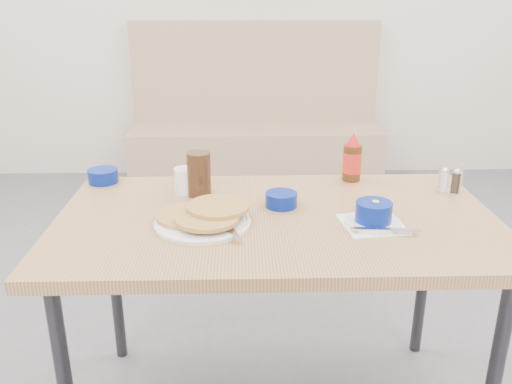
{
  "coord_description": "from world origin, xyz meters",
  "views": [
    {
      "loc": [
        -0.11,
        -1.34,
        1.44
      ],
      "look_at": [
        -0.06,
        0.31,
        0.82
      ],
      "focal_mm": 38.0,
      "sensor_mm": 36.0,
      "label": 1
    }
  ],
  "objects_px": {
    "dining_table": "(276,234)",
    "condiment_caddy": "(450,182)",
    "pancake_plate": "(204,218)",
    "grits_setting": "(374,215)",
    "butter_bowl": "(281,200)",
    "amber_tumbler": "(199,174)",
    "creamer_bowl": "(103,176)",
    "coffee_mug": "(187,180)",
    "booth_bench": "(255,138)",
    "syrup_bottle": "(352,160)"
  },
  "relations": [
    {
      "from": "grits_setting",
      "to": "condiment_caddy",
      "type": "bearing_deg",
      "value": 40.09
    },
    {
      "from": "booth_bench",
      "to": "syrup_bottle",
      "type": "height_order",
      "value": "booth_bench"
    },
    {
      "from": "dining_table",
      "to": "pancake_plate",
      "type": "distance_m",
      "value": 0.25
    },
    {
      "from": "pancake_plate",
      "to": "creamer_bowl",
      "type": "distance_m",
      "value": 0.57
    },
    {
      "from": "dining_table",
      "to": "condiment_caddy",
      "type": "height_order",
      "value": "condiment_caddy"
    },
    {
      "from": "booth_bench",
      "to": "amber_tumbler",
      "type": "relative_size",
      "value": 12.26
    },
    {
      "from": "booth_bench",
      "to": "butter_bowl",
      "type": "height_order",
      "value": "booth_bench"
    },
    {
      "from": "booth_bench",
      "to": "grits_setting",
      "type": "relative_size",
      "value": 8.55
    },
    {
      "from": "dining_table",
      "to": "grits_setting",
      "type": "xyz_separation_m",
      "value": [
        0.29,
        -0.08,
        0.09
      ]
    },
    {
      "from": "pancake_plate",
      "to": "grits_setting",
      "type": "relative_size",
      "value": 1.32
    },
    {
      "from": "dining_table",
      "to": "butter_bowl",
      "type": "xyz_separation_m",
      "value": [
        0.02,
        0.08,
        0.09
      ]
    },
    {
      "from": "dining_table",
      "to": "condiment_caddy",
      "type": "xyz_separation_m",
      "value": [
        0.63,
        0.2,
        0.1
      ]
    },
    {
      "from": "butter_bowl",
      "to": "amber_tumbler",
      "type": "distance_m",
      "value": 0.31
    },
    {
      "from": "booth_bench",
      "to": "creamer_bowl",
      "type": "relative_size",
      "value": 17.15
    },
    {
      "from": "condiment_caddy",
      "to": "amber_tumbler",
      "type": "bearing_deg",
      "value": -158.27
    },
    {
      "from": "dining_table",
      "to": "amber_tumbler",
      "type": "relative_size",
      "value": 9.03
    },
    {
      "from": "pancake_plate",
      "to": "amber_tumbler",
      "type": "bearing_deg",
      "value": 96.74
    },
    {
      "from": "dining_table",
      "to": "creamer_bowl",
      "type": "height_order",
      "value": "creamer_bowl"
    },
    {
      "from": "grits_setting",
      "to": "butter_bowl",
      "type": "distance_m",
      "value": 0.32
    },
    {
      "from": "butter_bowl",
      "to": "syrup_bottle",
      "type": "relative_size",
      "value": 0.58
    },
    {
      "from": "creamer_bowl",
      "to": "butter_bowl",
      "type": "bearing_deg",
      "value": -21.7
    },
    {
      "from": "pancake_plate",
      "to": "grits_setting",
      "type": "xyz_separation_m",
      "value": [
        0.52,
        -0.02,
        0.01
      ]
    },
    {
      "from": "coffee_mug",
      "to": "grits_setting",
      "type": "distance_m",
      "value": 0.66
    },
    {
      "from": "pancake_plate",
      "to": "dining_table",
      "type": "bearing_deg",
      "value": 14.78
    },
    {
      "from": "dining_table",
      "to": "condiment_caddy",
      "type": "distance_m",
      "value": 0.67
    },
    {
      "from": "dining_table",
      "to": "butter_bowl",
      "type": "height_order",
      "value": "butter_bowl"
    },
    {
      "from": "coffee_mug",
      "to": "condiment_caddy",
      "type": "relative_size",
      "value": 1.14
    },
    {
      "from": "coffee_mug",
      "to": "condiment_caddy",
      "type": "xyz_separation_m",
      "value": [
        0.93,
        -0.01,
        -0.01
      ]
    },
    {
      "from": "pancake_plate",
      "to": "grits_setting",
      "type": "height_order",
      "value": "grits_setting"
    },
    {
      "from": "booth_bench",
      "to": "coffee_mug",
      "type": "relative_size",
      "value": 16.06
    },
    {
      "from": "booth_bench",
      "to": "condiment_caddy",
      "type": "bearing_deg",
      "value": -74.92
    },
    {
      "from": "butter_bowl",
      "to": "syrup_bottle",
      "type": "distance_m",
      "value": 0.39
    },
    {
      "from": "pancake_plate",
      "to": "butter_bowl",
      "type": "distance_m",
      "value": 0.29
    },
    {
      "from": "coffee_mug",
      "to": "condiment_caddy",
      "type": "distance_m",
      "value": 0.93
    },
    {
      "from": "butter_bowl",
      "to": "amber_tumbler",
      "type": "bearing_deg",
      "value": 158.01
    },
    {
      "from": "creamer_bowl",
      "to": "butter_bowl",
      "type": "distance_m",
      "value": 0.7
    },
    {
      "from": "pancake_plate",
      "to": "condiment_caddy",
      "type": "bearing_deg",
      "value": 17.16
    },
    {
      "from": "booth_bench",
      "to": "syrup_bottle",
      "type": "bearing_deg",
      "value": -82.13
    },
    {
      "from": "grits_setting",
      "to": "condiment_caddy",
      "type": "distance_m",
      "value": 0.44
    },
    {
      "from": "pancake_plate",
      "to": "butter_bowl",
      "type": "bearing_deg",
      "value": 29.8
    },
    {
      "from": "dining_table",
      "to": "creamer_bowl",
      "type": "relative_size",
      "value": 12.63
    },
    {
      "from": "butter_bowl",
      "to": "coffee_mug",
      "type": "bearing_deg",
      "value": 157.23
    },
    {
      "from": "creamer_bowl",
      "to": "amber_tumbler",
      "type": "height_order",
      "value": "amber_tumbler"
    },
    {
      "from": "pancake_plate",
      "to": "syrup_bottle",
      "type": "distance_m",
      "value": 0.67
    },
    {
      "from": "condiment_caddy",
      "to": "syrup_bottle",
      "type": "xyz_separation_m",
      "value": [
        -0.32,
        0.14,
        0.04
      ]
    },
    {
      "from": "condiment_caddy",
      "to": "butter_bowl",
      "type": "bearing_deg",
      "value": -147.53
    },
    {
      "from": "dining_table",
      "to": "butter_bowl",
      "type": "bearing_deg",
      "value": 76.31
    },
    {
      "from": "grits_setting",
      "to": "syrup_bottle",
      "type": "height_order",
      "value": "syrup_bottle"
    },
    {
      "from": "condiment_caddy",
      "to": "grits_setting",
      "type": "bearing_deg",
      "value": -118.81
    },
    {
      "from": "butter_bowl",
      "to": "amber_tumbler",
      "type": "relative_size",
      "value": 0.68
    }
  ]
}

